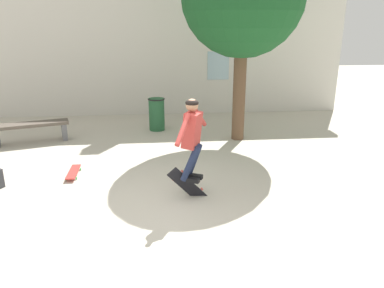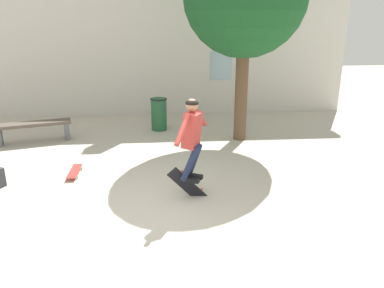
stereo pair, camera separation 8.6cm
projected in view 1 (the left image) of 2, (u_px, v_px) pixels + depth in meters
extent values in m
plane|color=beige|center=(160.00, 213.00, 6.02)|extent=(40.00, 40.00, 0.00)
cube|color=beige|center=(156.00, 55.00, 12.05)|extent=(12.22, 0.40, 3.84)
cube|color=#99B7C6|center=(218.00, 66.00, 12.13)|extent=(0.70, 0.02, 0.90)
cylinder|color=brown|center=(239.00, 93.00, 9.47)|extent=(0.32, 0.32, 2.44)
cube|color=brown|center=(30.00, 125.00, 9.39)|extent=(1.88, 0.92, 0.08)
cube|color=slate|center=(64.00, 131.00, 9.75)|extent=(0.21, 0.37, 0.43)
cylinder|color=#235633|center=(157.00, 114.00, 10.51)|extent=(0.44, 0.44, 0.91)
torus|color=black|center=(156.00, 99.00, 10.38)|extent=(0.48, 0.48, 0.04)
cube|color=#B23833|center=(192.00, 130.00, 6.21)|extent=(0.40, 0.43, 0.61)
sphere|color=#A37556|center=(192.00, 105.00, 6.08)|extent=(0.28, 0.28, 0.21)
ellipsoid|color=black|center=(192.00, 103.00, 6.06)|extent=(0.29, 0.29, 0.12)
cylinder|color=#1E2847|center=(194.00, 160.00, 6.46)|extent=(0.32, 0.30, 0.66)
cube|color=black|center=(195.00, 176.00, 6.54)|extent=(0.28, 0.20, 0.07)
cylinder|color=#1E2847|center=(190.00, 164.00, 6.31)|extent=(0.37, 0.18, 0.66)
cube|color=black|center=(192.00, 180.00, 6.39)|extent=(0.28, 0.20, 0.07)
cylinder|color=#B23833|center=(200.00, 118.00, 6.53)|extent=(0.31, 0.52, 0.43)
cylinder|color=#B23833|center=(183.00, 130.00, 5.81)|extent=(0.31, 0.52, 0.43)
cube|color=black|center=(187.00, 185.00, 6.55)|extent=(0.71, 0.05, 0.72)
cylinder|color=#DB3D33|center=(202.00, 189.00, 6.63)|extent=(0.05, 0.06, 0.05)
cylinder|color=#DB3D33|center=(192.00, 197.00, 6.70)|extent=(0.05, 0.06, 0.05)
cylinder|color=#DB3D33|center=(182.00, 171.00, 6.49)|extent=(0.05, 0.06, 0.05)
cylinder|color=#DB3D33|center=(173.00, 179.00, 6.56)|extent=(0.05, 0.06, 0.05)
cube|color=red|center=(73.00, 172.00, 7.50)|extent=(0.19, 0.76, 0.02)
cylinder|color=green|center=(71.00, 170.00, 7.73)|extent=(0.02, 0.05, 0.05)
cylinder|color=green|center=(80.00, 169.00, 7.75)|extent=(0.02, 0.05, 0.05)
cylinder|color=green|center=(66.00, 179.00, 7.28)|extent=(0.02, 0.05, 0.05)
cylinder|color=green|center=(76.00, 178.00, 7.31)|extent=(0.02, 0.05, 0.05)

